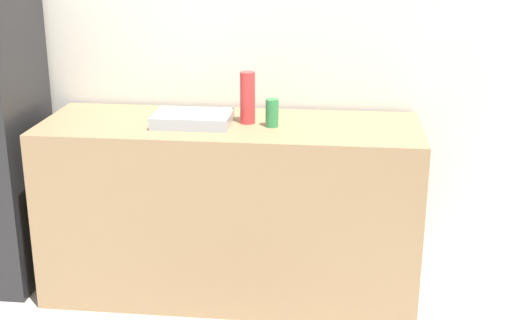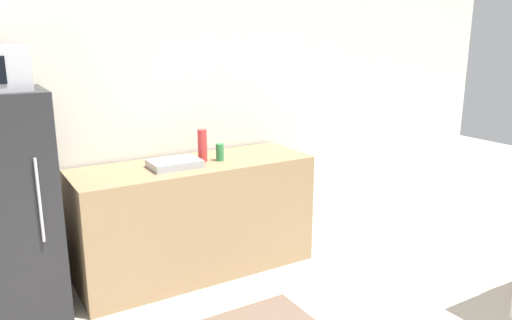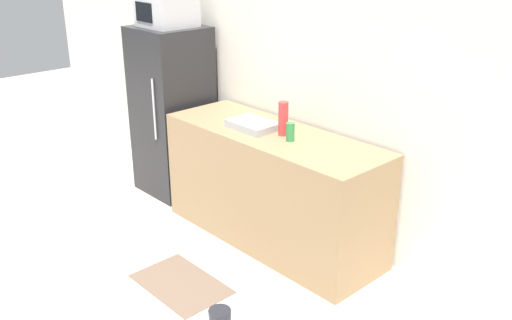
% 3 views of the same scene
% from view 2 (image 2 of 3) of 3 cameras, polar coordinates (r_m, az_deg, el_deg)
% --- Properties ---
extents(wall_back, '(8.00, 0.06, 2.60)m').
position_cam_2_polar(wall_back, '(4.24, -12.14, 5.29)').
color(wall_back, silver).
rests_on(wall_back, ground_plane).
extents(refrigerator, '(0.62, 0.61, 1.59)m').
position_cam_2_polar(refrigerator, '(3.76, -26.57, -5.01)').
color(refrigerator, '#232326').
rests_on(refrigerator, ground_plane).
extents(counter, '(1.92, 0.67, 0.93)m').
position_cam_2_polar(counter, '(4.17, -6.96, -6.54)').
color(counter, '#937551').
rests_on(counter, ground_plane).
extents(sink_basin, '(0.38, 0.27, 0.06)m').
position_cam_2_polar(sink_basin, '(3.91, -9.29, -0.40)').
color(sink_basin, '#9EA3A8').
rests_on(sink_basin, counter).
extents(bottle_tall, '(0.08, 0.08, 0.26)m').
position_cam_2_polar(bottle_tall, '(4.05, -6.14, 1.67)').
color(bottle_tall, red).
rests_on(bottle_tall, counter).
extents(bottle_short, '(0.07, 0.07, 0.14)m').
position_cam_2_polar(bottle_short, '(4.07, -4.15, 0.90)').
color(bottle_short, '#2D7F42').
rests_on(bottle_short, counter).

